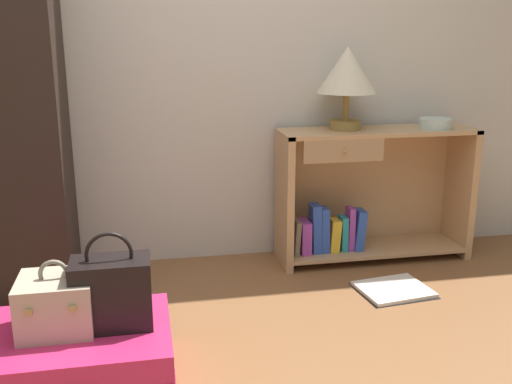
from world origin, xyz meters
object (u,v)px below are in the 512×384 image
at_px(suitcase_large, 80,356).
at_px(train_case, 56,304).
at_px(table_lamp, 347,73).
at_px(bookshelf, 365,196).
at_px(handbag, 112,292).
at_px(bowl, 435,123).
at_px(open_book_on_floor, 394,290).

height_order(suitcase_large, train_case, train_case).
bearing_deg(suitcase_large, table_lamp, 36.68).
relative_size(bookshelf, table_lamp, 2.46).
bearing_deg(suitcase_large, handbag, 4.87).
distance_m(bowl, open_book_on_floor, 0.96).
relative_size(bookshelf, suitcase_large, 1.62).
bearing_deg(suitcase_large, train_case, 163.25).
distance_m(bookshelf, train_case, 1.84).
height_order(train_case, handbag, handbag).
bearing_deg(handbag, suitcase_large, -175.13).
bearing_deg(open_book_on_floor, bookshelf, 87.97).
height_order(handbag, open_book_on_floor, handbag).
xyz_separation_m(bookshelf, suitcase_large, (-1.49, -1.01, -0.26)).
height_order(table_lamp, handbag, table_lamp).
relative_size(table_lamp, open_book_on_floor, 1.16).
bearing_deg(table_lamp, open_book_on_floor, -76.84).
bearing_deg(table_lamp, handbag, -140.87).
distance_m(train_case, open_book_on_floor, 1.65).
bearing_deg(open_book_on_floor, suitcase_large, -160.69).
relative_size(table_lamp, bowl, 2.53).
xyz_separation_m(bowl, open_book_on_floor, (-0.38, -0.43, -0.77)).
distance_m(table_lamp, train_case, 1.89).
bearing_deg(bowl, table_lamp, 172.87).
bearing_deg(suitcase_large, bookshelf, 34.00).
bearing_deg(train_case, suitcase_large, -16.75).
xyz_separation_m(bowl, train_case, (-1.93, -0.93, -0.46)).
relative_size(suitcase_large, handbag, 1.84).
distance_m(suitcase_large, handbag, 0.27).
relative_size(bookshelf, handbag, 2.98).
bearing_deg(bookshelf, open_book_on_floor, -92.03).
xyz_separation_m(table_lamp, open_book_on_floor, (0.12, -0.49, -1.04)).
height_order(table_lamp, train_case, table_lamp).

